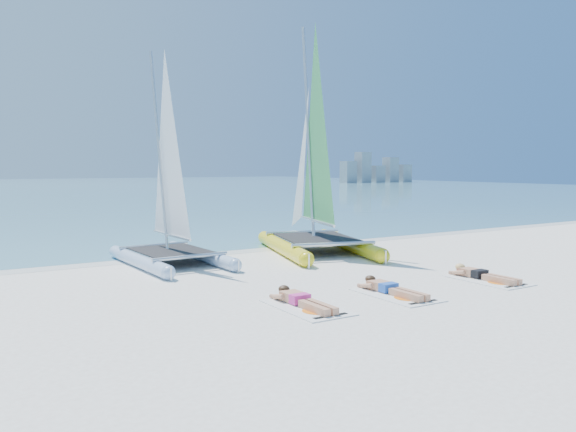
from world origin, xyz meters
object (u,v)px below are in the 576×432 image
catamaran_yellow (311,177)px  towel_b (396,295)px  towel_c (488,280)px  sunbather_a (301,299)px  towel_a (307,307)px  catamaran_blue (168,197)px  sunbather_b (390,288)px  sunbather_c (481,274)px

catamaran_yellow → towel_b: catamaran_yellow is taller
towel_b → towel_c: same height
catamaran_yellow → sunbather_a: size_ratio=4.22×
catamaran_yellow → towel_a: (-4.12, -5.99, -2.29)m
catamaran_blue → towel_a: 6.16m
towel_a → sunbather_b: sunbather_b is taller
towel_b → sunbather_c: sunbather_c is taller
towel_b → sunbather_b: sunbather_b is taller
catamaran_yellow → sunbather_c: size_ratio=4.22×
catamaran_yellow → sunbather_c: 6.33m
towel_b → towel_c: (2.80, 0.01, 0.00)m
towel_b → sunbather_b: bearing=90.0°
sunbather_b → sunbather_c: 2.80m
catamaran_blue → sunbather_c: catamaran_blue is taller
sunbather_b → sunbather_c: (2.80, 0.01, 0.00)m
sunbather_b → sunbather_a: bearing=176.9°
catamaran_blue → towel_a: (0.53, -5.88, -1.78)m
catamaran_yellow → sunbather_b: 6.61m
sunbather_a → sunbather_c: size_ratio=1.00×
catamaran_blue → sunbather_b: catamaran_blue is taller
catamaran_yellow → sunbather_a: (-4.12, -5.79, -2.18)m
towel_b → sunbather_c: 2.81m
towel_c → catamaran_yellow: bearing=97.3°
sunbather_a → sunbather_b: 2.10m
towel_a → sunbather_c: size_ratio=1.07×
sunbather_b → towel_c: 2.81m
sunbather_c → catamaran_blue: bearing=133.2°
sunbather_a → sunbather_b: bearing=-3.1°
towel_a → catamaran_blue: bearing=95.2°
sunbather_a → towel_c: sunbather_a is taller
towel_a → sunbather_a: (0.00, 0.19, 0.11)m
sunbather_b → towel_b: bearing=-90.0°
towel_b → towel_c: size_ratio=1.00×
catamaran_blue → towel_b: 6.78m
sunbather_b → sunbather_c: same height
catamaran_yellow → sunbather_b: catamaran_yellow is taller
catamaran_blue → sunbather_a: 5.95m
catamaran_blue → sunbather_b: 6.58m
sunbather_c → towel_c: bearing=-90.0°
sunbather_b → towel_c: sunbather_b is taller
catamaran_blue → sunbather_b: size_ratio=3.47×
sunbather_a → sunbather_c: same height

